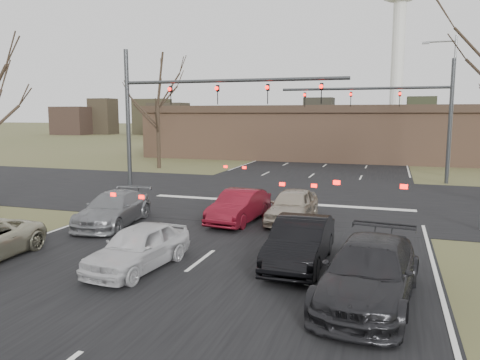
# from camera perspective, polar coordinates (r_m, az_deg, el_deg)

# --- Properties ---
(ground) EXTENTS (360.00, 360.00, 0.00)m
(ground) POSITION_cam_1_polar(r_m,az_deg,el_deg) (12.24, -10.43, -13.84)
(ground) COLOR #4D502B
(ground) RESTS_ON ground
(road_main) EXTENTS (14.00, 300.00, 0.02)m
(road_main) POSITION_cam_1_polar(r_m,az_deg,el_deg) (70.31, 13.51, 4.21)
(road_main) COLOR black
(road_main) RESTS_ON ground
(road_cross) EXTENTS (200.00, 14.00, 0.02)m
(road_cross) POSITION_cam_1_polar(r_m,az_deg,el_deg) (25.94, 5.49, -1.97)
(road_cross) COLOR black
(road_cross) RESTS_ON ground
(building) EXTENTS (42.40, 10.40, 5.30)m
(building) POSITION_cam_1_polar(r_m,az_deg,el_deg) (48.11, 13.88, 5.65)
(building) COLOR #876148
(building) RESTS_ON ground
(mast_arm_near) EXTENTS (12.12, 0.24, 8.00)m
(mast_arm_near) POSITION_cam_1_polar(r_m,az_deg,el_deg) (25.33, -7.15, 9.25)
(mast_arm_near) COLOR #383A3D
(mast_arm_near) RESTS_ON ground
(mast_arm_far) EXTENTS (11.12, 0.24, 8.00)m
(mast_arm_far) POSITION_cam_1_polar(r_m,az_deg,el_deg) (32.96, 19.41, 8.49)
(mast_arm_far) COLOR #383A3D
(mast_arm_far) RESTS_ON ground
(streetlight_right_far) EXTENTS (2.34, 0.25, 10.00)m
(streetlight_right_far) POSITION_cam_1_polar(r_m,az_deg,el_deg) (37.16, 24.22, 9.03)
(streetlight_right_far) COLOR gray
(streetlight_right_far) RESTS_ON ground
(tree_left_far) EXTENTS (5.70, 5.70, 9.50)m
(tree_left_far) POSITION_cam_1_polar(r_m,az_deg,el_deg) (39.63, -10.09, 12.06)
(tree_left_far) COLOR black
(tree_left_far) RESTS_ON ground
(car_white_sedan) EXTENTS (1.96, 4.04, 1.33)m
(car_white_sedan) POSITION_cam_1_polar(r_m,az_deg,el_deg) (14.17, -12.28, -7.97)
(car_white_sedan) COLOR silver
(car_white_sedan) RESTS_ON ground
(car_black_hatch) EXTENTS (1.54, 4.37, 1.44)m
(car_black_hatch) POSITION_cam_1_polar(r_m,az_deg,el_deg) (14.28, 7.34, -7.51)
(car_black_hatch) COLOR black
(car_black_hatch) RESTS_ON ground
(car_charcoal_sedan) EXTENTS (2.64, 5.31, 1.48)m
(car_charcoal_sedan) POSITION_cam_1_polar(r_m,az_deg,el_deg) (11.93, 15.48, -10.80)
(car_charcoal_sedan) COLOR black
(car_charcoal_sedan) RESTS_ON ground
(car_grey_ahead) EXTENTS (2.45, 4.83, 1.34)m
(car_grey_ahead) POSITION_cam_1_polar(r_m,az_deg,el_deg) (19.87, -15.17, -3.41)
(car_grey_ahead) COLOR slate
(car_grey_ahead) RESTS_ON ground
(car_red_ahead) EXTENTS (1.78, 4.22, 1.35)m
(car_red_ahead) POSITION_cam_1_polar(r_m,az_deg,el_deg) (19.68, -0.10, -3.22)
(car_red_ahead) COLOR maroon
(car_red_ahead) RESTS_ON ground
(car_silver_ahead) EXTENTS (1.80, 4.19, 1.41)m
(car_silver_ahead) POSITION_cam_1_polar(r_m,az_deg,el_deg) (19.79, 6.42, -3.12)
(car_silver_ahead) COLOR #A49885
(car_silver_ahead) RESTS_ON ground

